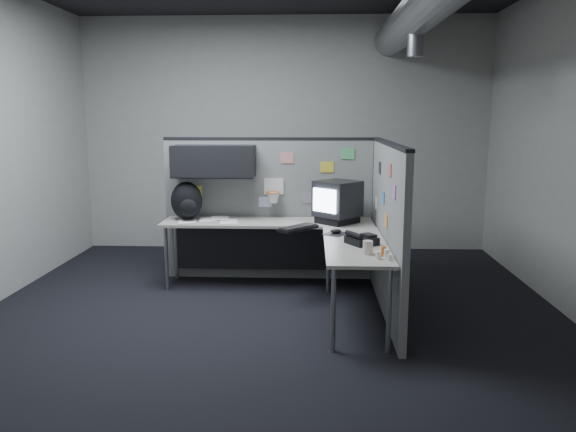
{
  "coord_description": "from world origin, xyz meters",
  "views": [
    {
      "loc": [
        0.38,
        -5.04,
        1.87
      ],
      "look_at": [
        0.15,
        0.35,
        0.9
      ],
      "focal_mm": 35.0,
      "sensor_mm": 36.0,
      "label": 1
    }
  ],
  "objects_px": {
    "monitor": "(337,201)",
    "keyboard": "(298,228)",
    "backpack": "(187,201)",
    "desk": "(289,237)",
    "phone": "(361,239)"
  },
  "relations": [
    {
      "from": "keyboard",
      "to": "backpack",
      "type": "relative_size",
      "value": 1.08
    },
    {
      "from": "keyboard",
      "to": "phone",
      "type": "distance_m",
      "value": 0.85
    },
    {
      "from": "monitor",
      "to": "keyboard",
      "type": "relative_size",
      "value": 1.23
    },
    {
      "from": "monitor",
      "to": "keyboard",
      "type": "xyz_separation_m",
      "value": [
        -0.41,
        -0.4,
        -0.21
      ]
    },
    {
      "from": "monitor",
      "to": "keyboard",
      "type": "height_order",
      "value": "monitor"
    },
    {
      "from": "monitor",
      "to": "keyboard",
      "type": "distance_m",
      "value": 0.61
    },
    {
      "from": "desk",
      "to": "monitor",
      "type": "bearing_deg",
      "value": 23.08
    },
    {
      "from": "desk",
      "to": "backpack",
      "type": "bearing_deg",
      "value": 164.64
    },
    {
      "from": "phone",
      "to": "backpack",
      "type": "xyz_separation_m",
      "value": [
        -1.83,
        1.11,
        0.16
      ]
    },
    {
      "from": "monitor",
      "to": "phone",
      "type": "xyz_separation_m",
      "value": [
        0.17,
        -1.01,
        -0.19
      ]
    },
    {
      "from": "desk",
      "to": "phone",
      "type": "height_order",
      "value": "phone"
    },
    {
      "from": "monitor",
      "to": "phone",
      "type": "relative_size",
      "value": 1.74
    },
    {
      "from": "desk",
      "to": "phone",
      "type": "relative_size",
      "value": 7.14
    },
    {
      "from": "desk",
      "to": "keyboard",
      "type": "relative_size",
      "value": 5.05
    },
    {
      "from": "backpack",
      "to": "desk",
      "type": "bearing_deg",
      "value": -15.62
    }
  ]
}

